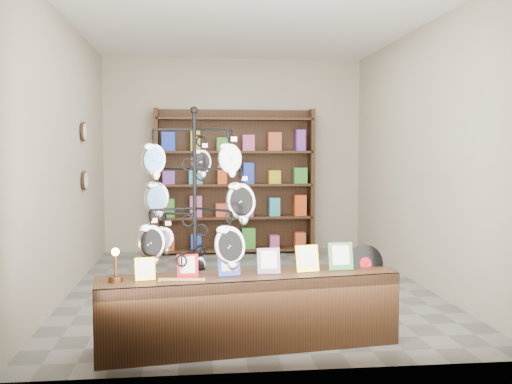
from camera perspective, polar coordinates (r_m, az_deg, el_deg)
The scene contains 6 objects.
ground at distance 6.63m, azimuth -0.64°, elevation -9.53°, with size 5.00×5.00×0.00m, color slate.
room_envelope at distance 6.45m, azimuth -0.65°, elevation 6.67°, with size 5.00×5.00×5.00m.
display_tree at distance 4.55m, azimuth -6.14°, elevation -1.68°, with size 1.00×0.95×1.91m.
front_shelf at distance 4.64m, azimuth -0.71°, elevation -11.75°, with size 2.42×0.80×0.84m.
back_shelving at distance 8.74m, azimuth -2.11°, elevation 0.61°, with size 2.42×0.36×2.20m.
wall_clocks at distance 7.33m, azimuth -16.82°, elevation 3.44°, with size 0.03×0.24×0.84m.
Camera 1 is at (-0.63, -6.41, 1.56)m, focal length 40.00 mm.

